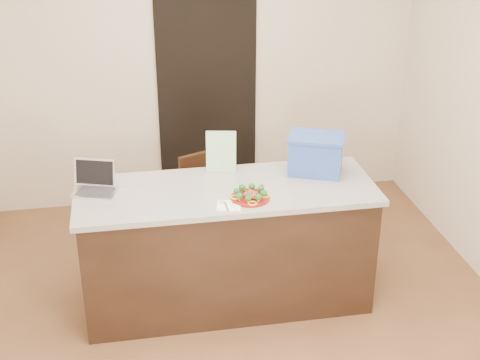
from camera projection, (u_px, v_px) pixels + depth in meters
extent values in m
plane|color=brown|center=(233.00, 320.00, 4.74)|extent=(4.00, 4.00, 0.00)
plane|color=beige|center=(195.00, 60.00, 5.94)|extent=(4.00, 0.00, 4.00)
plane|color=beige|center=(324.00, 352.00, 2.38)|extent=(4.00, 0.00, 4.00)
cube|color=black|center=(207.00, 98.00, 6.09)|extent=(0.90, 0.02, 2.00)
cube|color=black|center=(227.00, 249.00, 4.78)|extent=(2.00, 0.70, 0.88)
cube|color=beige|center=(226.00, 191.00, 4.58)|extent=(2.06, 0.76, 0.04)
cylinder|color=maroon|center=(250.00, 198.00, 4.42)|extent=(0.26, 0.26, 0.02)
torus|color=maroon|center=(250.00, 197.00, 4.42)|extent=(0.26, 0.26, 0.01)
sphere|color=brown|center=(250.00, 194.00, 4.41)|extent=(0.04, 0.04, 0.04)
sphere|color=brown|center=(245.00, 195.00, 4.40)|extent=(0.04, 0.04, 0.04)
sphere|color=brown|center=(249.00, 196.00, 4.38)|extent=(0.04, 0.04, 0.04)
sphere|color=brown|center=(253.00, 196.00, 4.39)|extent=(0.04, 0.04, 0.04)
sphere|color=brown|center=(255.00, 194.00, 4.41)|extent=(0.04, 0.04, 0.04)
sphere|color=brown|center=(253.00, 192.00, 4.43)|extent=(0.04, 0.04, 0.04)
sphere|color=brown|center=(249.00, 192.00, 4.44)|extent=(0.04, 0.04, 0.04)
ellipsoid|color=#13491A|center=(252.00, 186.00, 4.48)|extent=(0.05, 0.05, 0.04)
ellipsoid|color=#13491A|center=(242.00, 187.00, 4.47)|extent=(0.05, 0.05, 0.04)
ellipsoid|color=#13491A|center=(237.00, 191.00, 4.42)|extent=(0.05, 0.05, 0.04)
ellipsoid|color=#13491A|center=(239.00, 196.00, 4.36)|extent=(0.05, 0.05, 0.04)
ellipsoid|color=#13491A|center=(248.00, 198.00, 4.33)|extent=(0.05, 0.05, 0.04)
ellipsoid|color=#13491A|center=(258.00, 197.00, 4.34)|extent=(0.05, 0.05, 0.04)
ellipsoid|color=#13491A|center=(263.00, 193.00, 4.39)|extent=(0.05, 0.05, 0.04)
ellipsoid|color=#13491A|center=(261.00, 189.00, 4.45)|extent=(0.05, 0.05, 0.04)
torus|color=yellow|center=(248.00, 190.00, 4.51)|extent=(0.06, 0.06, 0.01)
torus|color=yellow|center=(235.00, 197.00, 4.41)|extent=(0.06, 0.06, 0.01)
torus|color=yellow|center=(252.00, 203.00, 4.33)|extent=(0.06, 0.06, 0.01)
torus|color=yellow|center=(265.00, 195.00, 4.43)|extent=(0.06, 0.06, 0.01)
cube|color=white|center=(229.00, 206.00, 4.33)|extent=(0.18, 0.18, 0.01)
cube|color=#B0B0B4|center=(226.00, 206.00, 4.31)|extent=(0.01, 0.13, 0.00)
cube|color=#B0B0B4|center=(225.00, 202.00, 4.37)|extent=(0.03, 0.05, 0.00)
cube|color=white|center=(235.00, 208.00, 4.29)|extent=(0.02, 0.09, 0.01)
cube|color=#B0B0B4|center=(232.00, 201.00, 4.38)|extent=(0.02, 0.11, 0.00)
cylinder|color=silver|center=(262.00, 191.00, 4.48)|extent=(0.03, 0.03, 0.05)
cylinder|color=silver|center=(262.00, 187.00, 4.47)|extent=(0.02, 0.02, 0.01)
cylinder|color=#B51334|center=(262.00, 185.00, 4.47)|extent=(0.02, 0.02, 0.01)
cylinder|color=#B51334|center=(262.00, 191.00, 4.49)|extent=(0.03, 0.03, 0.02)
cube|color=silver|center=(96.00, 192.00, 4.50)|extent=(0.34, 0.28, 0.01)
cube|color=silver|center=(94.00, 172.00, 4.55)|extent=(0.29, 0.14, 0.19)
cube|color=black|center=(94.00, 172.00, 4.55)|extent=(0.26, 0.12, 0.16)
cube|color=#262629|center=(96.00, 192.00, 4.49)|extent=(0.28, 0.21, 0.00)
cube|color=white|center=(221.00, 152.00, 4.76)|extent=(0.22, 0.09, 0.30)
cube|color=#2B4C9E|center=(316.00, 155.00, 4.76)|extent=(0.44, 0.38, 0.26)
cube|color=#2B4C9E|center=(317.00, 137.00, 4.70)|extent=(0.46, 0.40, 0.02)
cube|color=#361D10|center=(203.00, 211.00, 5.39)|extent=(0.49, 0.49, 0.04)
cube|color=#361D10|center=(200.00, 177.00, 5.44)|extent=(0.35, 0.18, 0.42)
cylinder|color=#361D10|center=(186.00, 244.00, 5.31)|extent=(0.03, 0.03, 0.40)
cylinder|color=#361D10|center=(226.00, 240.00, 5.36)|extent=(0.03, 0.03, 0.40)
cylinder|color=#361D10|center=(183.00, 225.00, 5.59)|extent=(0.03, 0.03, 0.40)
cylinder|color=#361D10|center=(220.00, 222.00, 5.64)|extent=(0.03, 0.03, 0.40)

